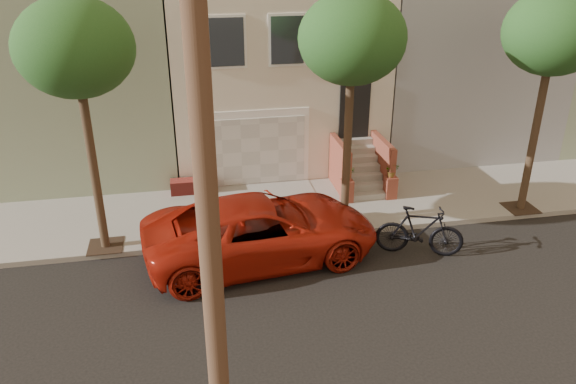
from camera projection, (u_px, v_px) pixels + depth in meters
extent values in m
plane|color=black|center=(349.00, 316.00, 12.29)|extent=(90.00, 90.00, 0.00)
cube|color=gray|center=(299.00, 207.00, 17.04)|extent=(40.00, 3.70, 0.15)
cube|color=beige|center=(267.00, 52.00, 20.76)|extent=(7.00, 8.00, 7.00)
cube|color=gray|center=(75.00, 59.00, 19.60)|extent=(6.50, 8.00, 7.00)
cube|color=gray|center=(439.00, 46.00, 21.92)|extent=(6.50, 8.00, 7.00)
cube|color=white|center=(260.00, 147.00, 18.00)|extent=(3.20, 0.12, 2.50)
cube|color=silver|center=(260.00, 151.00, 17.98)|extent=(2.90, 0.06, 2.20)
cube|color=gray|center=(269.00, 207.00, 16.85)|extent=(3.20, 3.70, 0.02)
cube|color=maroon|center=(193.00, 186.00, 17.77)|extent=(1.40, 0.45, 0.44)
cube|color=black|center=(355.00, 108.00, 18.00)|extent=(1.00, 0.06, 2.00)
cube|color=#3F4751|center=(227.00, 42.00, 16.40)|extent=(1.00, 0.06, 1.40)
cube|color=white|center=(227.00, 42.00, 16.41)|extent=(1.15, 0.05, 1.55)
cube|color=#3F4751|center=(287.00, 40.00, 16.70)|extent=(1.00, 0.06, 1.40)
cube|color=white|center=(287.00, 40.00, 16.72)|extent=(1.15, 0.05, 1.55)
cube|color=#3F4751|center=(346.00, 38.00, 17.01)|extent=(1.00, 0.06, 1.40)
cube|color=white|center=(345.00, 38.00, 17.03)|extent=(1.15, 0.05, 1.55)
cube|color=gray|center=(368.00, 196.00, 17.36)|extent=(1.20, 0.28, 0.20)
cube|color=gray|center=(365.00, 186.00, 17.53)|extent=(1.20, 0.28, 0.20)
cube|color=gray|center=(363.00, 177.00, 17.70)|extent=(1.20, 0.28, 0.20)
cube|color=gray|center=(361.00, 168.00, 17.86)|extent=(1.20, 0.28, 0.20)
cube|color=gray|center=(358.00, 159.00, 18.03)|extent=(1.20, 0.28, 0.20)
cube|color=gray|center=(356.00, 150.00, 18.20)|extent=(1.20, 0.28, 0.20)
cube|color=gray|center=(354.00, 141.00, 18.36)|extent=(1.20, 0.28, 0.20)
cube|color=brown|center=(340.00, 167.00, 17.70)|extent=(0.18, 1.96, 1.60)
cube|color=brown|center=(382.00, 163.00, 17.94)|extent=(0.18, 1.96, 1.60)
cube|color=brown|center=(347.00, 191.00, 17.10)|extent=(0.35, 0.35, 0.70)
imported|color=#1F4F1C|center=(348.00, 173.00, 16.86)|extent=(0.40, 0.35, 0.45)
cube|color=brown|center=(390.00, 187.00, 17.34)|extent=(0.35, 0.35, 0.70)
imported|color=#1F4F1C|center=(392.00, 170.00, 17.10)|extent=(0.41, 0.35, 0.45)
cube|color=#2D2116|center=(106.00, 246.00, 14.77)|extent=(0.90, 0.90, 0.02)
cylinder|color=#322216|center=(94.00, 173.00, 13.89)|extent=(0.22, 0.22, 4.20)
ellipsoid|color=#1F4F1C|center=(75.00, 48.00, 12.62)|extent=(2.70, 2.57, 2.29)
cube|color=#2D2116|center=(344.00, 224.00, 15.88)|extent=(0.90, 0.90, 0.02)
cylinder|color=#322216|center=(347.00, 155.00, 15.00)|extent=(0.22, 0.22, 4.20)
ellipsoid|color=#1F4F1C|center=(352.00, 38.00, 13.73)|extent=(2.70, 2.57, 2.29)
cube|color=#2D2116|center=(520.00, 208.00, 16.82)|extent=(0.90, 0.90, 0.02)
cylinder|color=#322216|center=(533.00, 142.00, 15.94)|extent=(0.22, 0.22, 4.20)
ellipsoid|color=#1F4F1C|center=(554.00, 32.00, 14.67)|extent=(2.70, 2.57, 2.29)
cylinder|color=#4F3424|center=(205.00, 171.00, 6.84)|extent=(0.30, 0.30, 10.00)
imported|color=#A41B0D|center=(262.00, 230.00, 14.18)|extent=(6.23, 3.45, 1.65)
imported|color=black|center=(420.00, 231.00, 14.43)|extent=(2.32, 1.38, 1.35)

